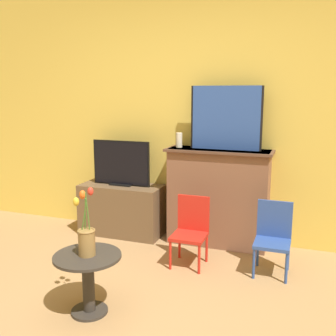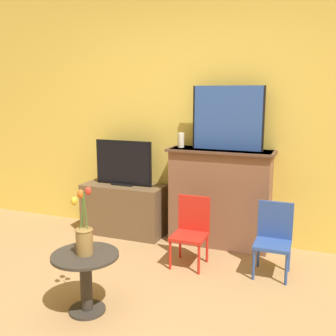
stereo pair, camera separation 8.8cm
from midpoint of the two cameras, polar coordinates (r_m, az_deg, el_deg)
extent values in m
cube|color=#EAC651|center=(4.17, 3.65, 8.07)|extent=(8.00, 0.06, 2.70)
cube|color=brown|center=(4.06, 6.65, -4.27)|extent=(1.01, 0.32, 1.00)
cube|color=brown|center=(3.95, 6.78, 2.51)|extent=(1.07, 0.36, 0.02)
cube|color=black|center=(3.92, 7.77, 7.20)|extent=(0.71, 0.02, 0.62)
cube|color=#2D51A8|center=(3.91, 7.74, 7.19)|extent=(0.67, 0.02, 0.62)
cylinder|color=silver|center=(4.06, 0.99, 4.07)|extent=(0.07, 0.07, 0.15)
cube|color=brown|center=(4.42, -7.27, -5.98)|extent=(0.91, 0.40, 0.56)
cube|color=black|center=(4.34, -7.37, -2.38)|extent=(0.25, 0.12, 0.01)
cube|color=black|center=(4.30, -7.38, 0.72)|extent=(0.66, 0.02, 0.49)
cube|color=black|center=(4.30, -7.44, 0.70)|extent=(0.63, 0.02, 0.46)
cylinder|color=red|center=(3.58, -0.40, -12.55)|extent=(0.02, 0.02, 0.27)
cylinder|color=red|center=(3.50, 3.80, -13.11)|extent=(0.02, 0.02, 0.27)
cylinder|color=red|center=(3.81, 1.00, -11.04)|extent=(0.02, 0.02, 0.27)
cylinder|color=red|center=(3.74, 4.94, -11.52)|extent=(0.02, 0.02, 0.27)
cube|color=red|center=(3.60, 2.35, -9.87)|extent=(0.30, 0.30, 0.03)
cube|color=red|center=(3.67, 3.03, -6.51)|extent=(0.30, 0.02, 0.33)
cylinder|color=#2D4C99|center=(3.49, 11.60, -13.46)|extent=(0.02, 0.02, 0.27)
cylinder|color=#2D4C99|center=(3.47, 16.08, -13.83)|extent=(0.02, 0.02, 0.27)
cylinder|color=#2D4C99|center=(3.73, 12.21, -11.81)|extent=(0.02, 0.02, 0.27)
cylinder|color=#2D4C99|center=(3.71, 16.37, -12.15)|extent=(0.02, 0.02, 0.27)
cube|color=#2D4C99|center=(3.54, 14.18, -10.60)|extent=(0.30, 0.30, 0.03)
cube|color=#2D4C99|center=(3.61, 14.54, -7.16)|extent=(0.30, 0.02, 0.33)
cylinder|color=#332D28|center=(3.07, -12.17, -19.62)|extent=(0.26, 0.26, 0.02)
cylinder|color=#332D28|center=(2.98, -12.33, -16.30)|extent=(0.09, 0.09, 0.42)
cylinder|color=#332D28|center=(2.88, -12.51, -12.42)|extent=(0.48, 0.48, 0.02)
cylinder|color=olive|center=(2.85, -12.60, -10.57)|extent=(0.12, 0.12, 0.18)
torus|color=olive|center=(2.82, -12.68, -8.86)|extent=(0.13, 0.13, 0.01)
cylinder|color=#477A2D|center=(2.81, -13.05, -7.43)|extent=(0.07, 0.02, 0.26)
ellipsoid|color=gold|center=(2.81, -14.08, -4.77)|extent=(0.04, 0.04, 0.06)
cylinder|color=#477A2D|center=(2.81, -12.82, -7.00)|extent=(0.06, 0.07, 0.30)
ellipsoid|color=orange|center=(2.85, -13.19, -3.79)|extent=(0.05, 0.05, 0.06)
cylinder|color=#477A2D|center=(2.79, -12.43, -6.75)|extent=(0.02, 0.03, 0.33)
ellipsoid|color=red|center=(2.76, -12.10, -3.34)|extent=(0.04, 0.04, 0.06)
camera|label=1|loc=(0.04, -90.75, -0.15)|focal=42.00mm
camera|label=2|loc=(0.04, 89.25, 0.15)|focal=42.00mm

